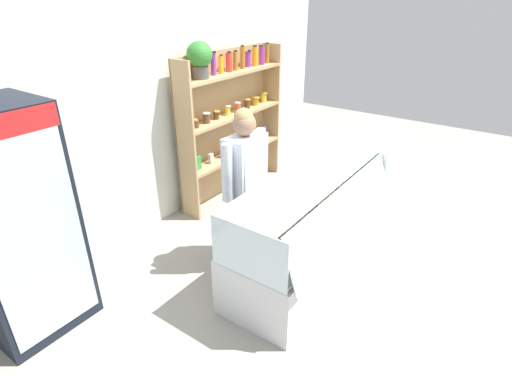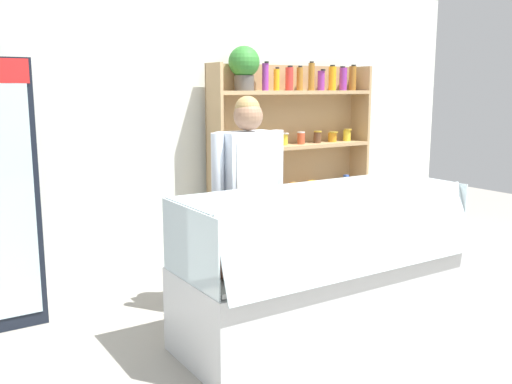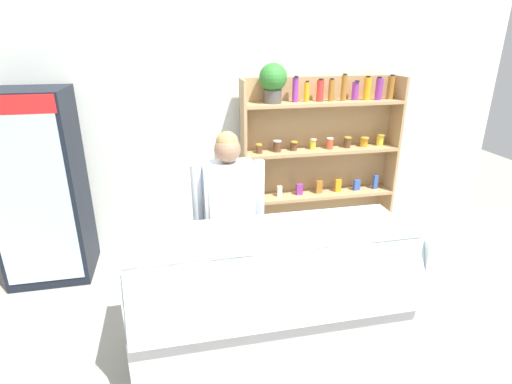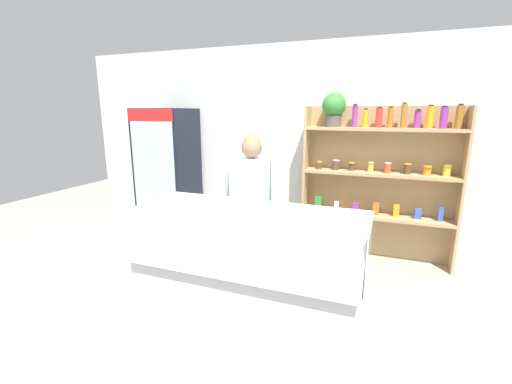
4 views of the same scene
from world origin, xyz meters
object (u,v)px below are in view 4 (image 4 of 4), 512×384
shelving_unit (374,168)px  deli_display_case (249,283)px  shop_clerk (252,198)px  drinks_fridge (168,174)px

shelving_unit → deli_display_case: 2.14m
deli_display_case → shop_clerk: size_ratio=1.25×
deli_display_case → drinks_fridge: bearing=141.4°
shelving_unit → shop_clerk: 1.63m
deli_display_case → shop_clerk: bearing=109.8°
drinks_fridge → shop_clerk: size_ratio=1.16×
drinks_fridge → shelving_unit: shelving_unit is taller
deli_display_case → shelving_unit: bearing=61.9°
deli_display_case → shop_clerk: 0.90m
shelving_unit → shop_clerk: size_ratio=1.27×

